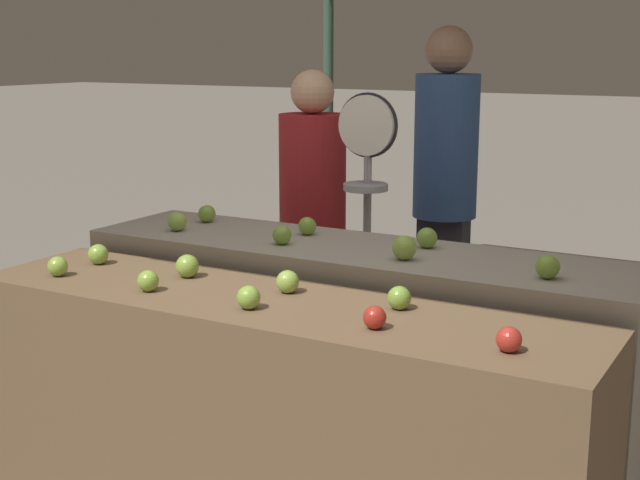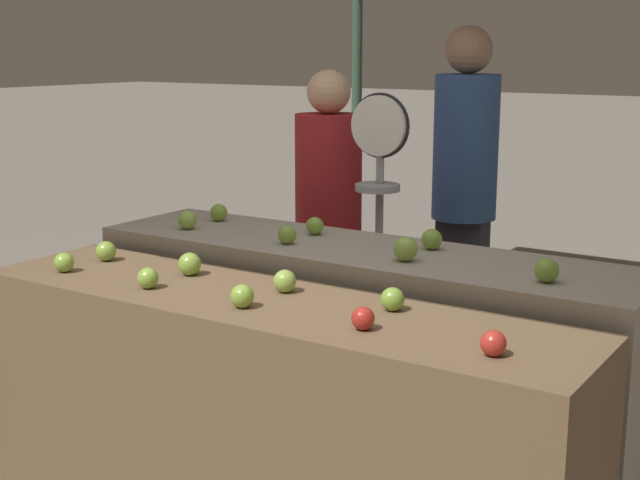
{
  "view_description": "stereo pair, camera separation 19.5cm",
  "coord_description": "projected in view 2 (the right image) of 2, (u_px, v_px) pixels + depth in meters",
  "views": [
    {
      "loc": [
        1.54,
        -2.38,
        1.72
      ],
      "look_at": [
        0.02,
        0.3,
        1.05
      ],
      "focal_mm": 50.0,
      "sensor_mm": 36.0,
      "label": 1
    },
    {
      "loc": [
        1.7,
        -2.28,
        1.72
      ],
      "look_at": [
        0.02,
        0.3,
        1.05
      ],
      "focal_mm": 50.0,
      "sensor_mm": 36.0,
      "label": 2
    }
  ],
  "objects": [
    {
      "name": "display_counter_front",
      "position": [
        268.0,
        426.0,
        3.05
      ],
      "size": [
        2.22,
        0.55,
        0.9
      ],
      "primitive_type": "cube",
      "color": "brown",
      "rests_on": "ground_plane"
    },
    {
      "name": "display_counter_back",
      "position": [
        358.0,
        366.0,
        3.53
      ],
      "size": [
        2.22,
        0.55,
        0.96
      ],
      "primitive_type": "cube",
      "color": "gray",
      "rests_on": "ground_plane"
    },
    {
      "name": "apple_front_0",
      "position": [
        64.0,
        262.0,
        3.3
      ],
      "size": [
        0.07,
        0.07,
        0.07
      ],
      "primitive_type": "sphere",
      "color": "#84AD3D",
      "rests_on": "display_counter_front"
    },
    {
      "name": "apple_front_1",
      "position": [
        148.0,
        278.0,
        3.08
      ],
      "size": [
        0.07,
        0.07,
        0.07
      ],
      "primitive_type": "sphere",
      "color": "#84AD3D",
      "rests_on": "display_counter_front"
    },
    {
      "name": "apple_front_2",
      "position": [
        242.0,
        296.0,
        2.85
      ],
      "size": [
        0.08,
        0.08,
        0.08
      ],
      "primitive_type": "sphere",
      "color": "#84AD3D",
      "rests_on": "display_counter_front"
    },
    {
      "name": "apple_front_3",
      "position": [
        363.0,
        318.0,
        2.63
      ],
      "size": [
        0.07,
        0.07,
        0.07
      ],
      "primitive_type": "sphere",
      "color": "#AD281E",
      "rests_on": "display_counter_front"
    },
    {
      "name": "apple_front_4",
      "position": [
        493.0,
        343.0,
        2.41
      ],
      "size": [
        0.07,
        0.07,
        0.07
      ],
      "primitive_type": "sphere",
      "color": "#B72D23",
      "rests_on": "display_counter_front"
    },
    {
      "name": "apple_front_5",
      "position": [
        106.0,
        251.0,
        3.47
      ],
      "size": [
        0.08,
        0.08,
        0.08
      ],
      "primitive_type": "sphere",
      "color": "#84AD3D",
      "rests_on": "display_counter_front"
    },
    {
      "name": "apple_front_6",
      "position": [
        190.0,
        264.0,
        3.25
      ],
      "size": [
        0.08,
        0.08,
        0.08
      ],
      "primitive_type": "sphere",
      "color": "#84AD3D",
      "rests_on": "display_counter_front"
    },
    {
      "name": "apple_front_7",
      "position": [
        285.0,
        281.0,
        3.03
      ],
      "size": [
        0.08,
        0.08,
        0.08
      ],
      "primitive_type": "sphere",
      "color": "#8EB247",
      "rests_on": "display_counter_front"
    },
    {
      "name": "apple_front_8",
      "position": [
        392.0,
        299.0,
        2.82
      ],
      "size": [
        0.08,
        0.08,
        0.08
      ],
      "primitive_type": "sphere",
      "color": "#7AA338",
      "rests_on": "display_counter_front"
    },
    {
      "name": "apple_back_0",
      "position": [
        187.0,
        220.0,
        3.75
      ],
      "size": [
        0.08,
        0.08,
        0.08
      ],
      "primitive_type": "sphere",
      "color": "#8EB247",
      "rests_on": "display_counter_back"
    },
    {
      "name": "apple_back_1",
      "position": [
        287.0,
        235.0,
        3.47
      ],
      "size": [
        0.07,
        0.07,
        0.07
      ],
      "primitive_type": "sphere",
      "color": "#7AA338",
      "rests_on": "display_counter_back"
    },
    {
      "name": "apple_back_2",
      "position": [
        406.0,
        249.0,
        3.2
      ],
      "size": [
        0.09,
        0.09,
        0.09
      ],
      "primitive_type": "sphere",
      "color": "#8EB247",
      "rests_on": "display_counter_back"
    },
    {
      "name": "apple_back_3",
      "position": [
        547.0,
        270.0,
        2.91
      ],
      "size": [
        0.08,
        0.08,
        0.08
      ],
      "primitive_type": "sphere",
      "color": "#7AA338",
      "rests_on": "display_counter_back"
    },
    {
      "name": "apple_back_4",
      "position": [
        219.0,
        212.0,
        3.93
      ],
      "size": [
        0.08,
        0.08,
        0.08
      ],
      "primitive_type": "sphere",
      "color": "#7AA338",
      "rests_on": "display_counter_back"
    },
    {
      "name": "apple_back_5",
      "position": [
        315.0,
        226.0,
        3.64
      ],
      "size": [
        0.07,
        0.07,
        0.07
      ],
      "primitive_type": "sphere",
      "color": "#7AA338",
      "rests_on": "display_counter_back"
    },
    {
      "name": "apple_back_6",
      "position": [
        432.0,
        239.0,
        3.38
      ],
      "size": [
        0.08,
        0.08,
        0.08
      ],
      "primitive_type": "sphere",
      "color": "#7AA338",
      "rests_on": "display_counter_back"
    },
    {
      "name": "produce_scale",
      "position": [
        379.0,
        187.0,
        3.95
      ],
      "size": [
        0.29,
        0.2,
        1.52
      ],
      "color": "#99999E",
      "rests_on": "ground_plane"
    },
    {
      "name": "person_vendor_at_scale",
      "position": [
        328.0,
        209.0,
        4.38
      ],
      "size": [
        0.43,
        0.43,
        1.61
      ],
      "rotation": [
        0.0,
        0.0,
        2.76
      ],
      "color": "#2D2D38",
      "rests_on": "ground_plane"
    },
    {
      "name": "person_customer_left",
      "position": [
        465.0,
        175.0,
        4.58
      ],
      "size": [
        0.35,
        0.35,
        1.82
      ],
      "rotation": [
        0.0,
        0.0,
        3.18
      ],
      "color": "#2D2D38",
      "rests_on": "ground_plane"
    }
  ]
}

